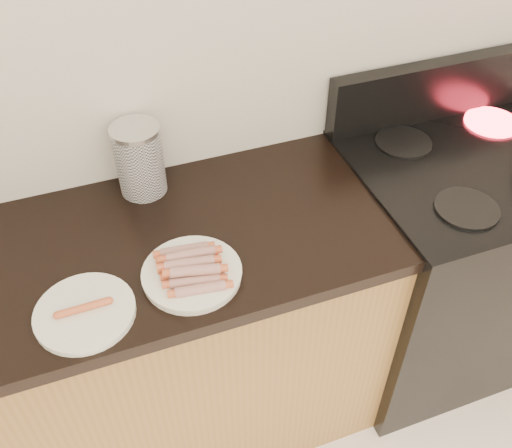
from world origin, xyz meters
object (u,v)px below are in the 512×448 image
object	(u,v)px
mug	(141,179)
stove	(446,263)
main_plate	(192,275)
canister	(139,160)
side_plate	(85,313)

from	to	relation	value
mug	stove	bearing A→B (deg)	-12.62
main_plate	canister	size ratio (longest dim) A/B	1.15
main_plate	canister	xyz separation A→B (m)	(-0.04, 0.38, 0.10)
side_plate	mug	distance (m)	0.45
canister	mug	distance (m)	0.06
side_plate	canister	size ratio (longest dim) A/B	1.11
main_plate	side_plate	bearing A→B (deg)	-174.03
mug	canister	bearing A→B (deg)	68.12
main_plate	mug	xyz separation A→B (m)	(-0.05, 0.36, 0.05)
main_plate	stove	bearing A→B (deg)	8.15
side_plate	stove	bearing A→B (deg)	7.67
stove	side_plate	xyz separation A→B (m)	(-1.22, -0.17, 0.45)
main_plate	side_plate	distance (m)	0.27
stove	main_plate	xyz separation A→B (m)	(-0.96, -0.14, 0.45)
canister	mug	size ratio (longest dim) A/B	2.01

